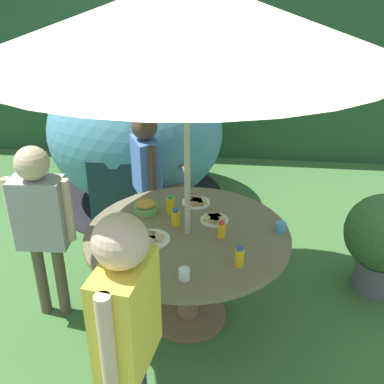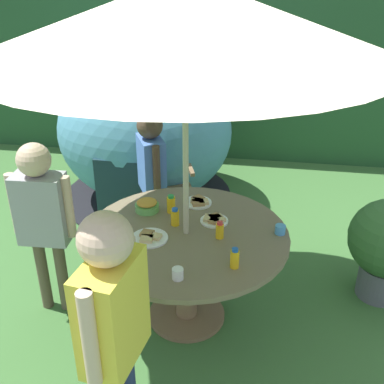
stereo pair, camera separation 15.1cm
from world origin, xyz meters
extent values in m
cube|color=#3D6B33|center=(0.00, 0.00, -0.01)|extent=(10.00, 10.00, 0.02)
cube|color=#234C28|center=(0.00, 3.27, 1.04)|extent=(9.00, 0.70, 2.08)
cylinder|color=brown|center=(0.00, 0.00, 0.01)|extent=(0.54, 0.54, 0.03)
cylinder|color=brown|center=(0.00, 0.00, 0.33)|extent=(0.15, 0.15, 0.67)
cylinder|color=#75664C|center=(0.00, 0.00, 0.68)|extent=(1.33, 1.33, 0.03)
cylinder|color=#B7AD8C|center=(0.00, 0.00, 1.11)|extent=(0.04, 0.04, 2.22)
cone|color=beige|center=(0.00, 0.00, 2.02)|extent=(2.28, 2.28, 0.39)
cylinder|color=brown|center=(-0.51, 0.87, 0.21)|extent=(0.04, 0.04, 0.41)
cylinder|color=brown|center=(-0.12, 1.00, 0.21)|extent=(0.04, 0.04, 0.41)
cylinder|color=brown|center=(-0.65, 1.28, 0.21)|extent=(0.04, 0.04, 0.41)
cylinder|color=brown|center=(-0.26, 1.42, 0.21)|extent=(0.04, 0.04, 0.41)
cube|color=brown|center=(-0.39, 1.14, 0.43)|extent=(0.59, 0.60, 0.04)
cube|color=brown|center=(-0.46, 1.35, 0.73)|extent=(0.44, 0.18, 0.58)
cube|color=brown|center=(-0.58, 1.08, 0.65)|extent=(0.19, 0.46, 0.03)
cube|color=brown|center=(-0.19, 1.21, 0.65)|extent=(0.19, 0.46, 0.03)
ellipsoid|color=teal|center=(-0.73, 1.80, 0.71)|extent=(1.80, 1.66, 1.42)
cylinder|color=black|center=(-0.73, 1.80, 0.01)|extent=(1.84, 1.84, 0.01)
cube|color=#1A313A|center=(-0.76, 1.03, 0.39)|extent=(0.49, 0.05, 0.64)
cylinder|color=#595960|center=(1.38, 0.47, 0.13)|extent=(0.32, 0.32, 0.26)
cylinder|color=#3F3F47|center=(-0.46, 0.91, 0.27)|extent=(0.07, 0.07, 0.55)
cylinder|color=#3F3F47|center=(-0.40, 0.79, 0.27)|extent=(0.07, 0.07, 0.55)
cube|color=#4C72C6|center=(-0.43, 0.85, 0.78)|extent=(0.30, 0.36, 0.46)
cylinder|color=#4C3828|center=(-0.51, 1.01, 0.80)|extent=(0.06, 0.06, 0.41)
cylinder|color=#4C3828|center=(-0.35, 0.69, 0.80)|extent=(0.06, 0.06, 0.41)
sphere|color=#4C3828|center=(-0.43, 0.85, 1.11)|extent=(0.21, 0.21, 0.21)
cylinder|color=brown|center=(-1.02, -0.05, 0.29)|extent=(0.08, 0.08, 0.57)
cylinder|color=brown|center=(-0.88, -0.04, 0.29)|extent=(0.08, 0.08, 0.57)
cube|color=#99999E|center=(-0.95, -0.04, 0.82)|extent=(0.34, 0.20, 0.48)
cylinder|color=#D8B293|center=(-1.14, -0.05, 0.84)|extent=(0.06, 0.06, 0.44)
cylinder|color=#D8B293|center=(-0.77, -0.04, 0.84)|extent=(0.06, 0.06, 0.44)
sphere|color=#D8B293|center=(-0.95, -0.04, 1.17)|extent=(0.22, 0.22, 0.22)
cube|color=yellow|center=(-0.16, -1.02, 0.90)|extent=(0.25, 0.39, 0.53)
cylinder|color=#D8B293|center=(-0.19, -1.22, 0.92)|extent=(0.07, 0.07, 0.48)
cylinder|color=#D8B293|center=(-0.13, -0.82, 0.92)|extent=(0.07, 0.07, 0.48)
sphere|color=#D8B293|center=(-0.16, -1.02, 1.28)|extent=(0.24, 0.24, 0.24)
cylinder|color=#66B259|center=(-0.32, 0.25, 0.72)|extent=(0.17, 0.17, 0.05)
ellipsoid|color=gold|center=(-0.32, 0.25, 0.76)|extent=(0.14, 0.14, 0.04)
cylinder|color=white|center=(0.16, 0.17, 0.70)|extent=(0.19, 0.19, 0.01)
cube|color=tan|center=(0.18, 0.18, 0.72)|extent=(0.12, 0.12, 0.02)
cube|color=#9E7547|center=(0.16, 0.20, 0.72)|extent=(0.10, 0.10, 0.02)
cube|color=tan|center=(0.13, 0.17, 0.72)|extent=(0.09, 0.09, 0.02)
cube|color=#9E7547|center=(0.16, 0.14, 0.72)|extent=(0.08, 0.08, 0.02)
cylinder|color=white|center=(-0.22, -0.11, 0.70)|extent=(0.24, 0.24, 0.01)
cube|color=tan|center=(-0.18, -0.11, 0.72)|extent=(0.07, 0.07, 0.02)
cube|color=#9E7547|center=(-0.24, -0.08, 0.72)|extent=(0.09, 0.09, 0.02)
cube|color=tan|center=(-0.23, -0.14, 0.72)|extent=(0.08, 0.08, 0.02)
cylinder|color=white|center=(0.01, 0.41, 0.70)|extent=(0.20, 0.20, 0.01)
cube|color=tan|center=(0.06, 0.40, 0.72)|extent=(0.08, 0.08, 0.02)
cube|color=#9E7547|center=(0.01, 0.44, 0.72)|extent=(0.10, 0.10, 0.02)
cube|color=tan|center=(0.00, 0.41, 0.72)|extent=(0.07, 0.07, 0.02)
cube|color=#9E7547|center=(0.02, 0.38, 0.72)|extent=(0.11, 0.11, 0.02)
cylinder|color=yellow|center=(-0.09, 0.09, 0.75)|extent=(0.06, 0.06, 0.11)
cylinder|color=blue|center=(-0.09, 0.09, 0.81)|extent=(0.04, 0.04, 0.02)
cylinder|color=yellow|center=(-0.15, 0.25, 0.75)|extent=(0.06, 0.06, 0.11)
cylinder|color=green|center=(-0.15, 0.25, 0.82)|extent=(0.04, 0.04, 0.02)
cylinder|color=yellow|center=(0.34, -0.32, 0.75)|extent=(0.05, 0.05, 0.11)
cylinder|color=blue|center=(0.34, -0.32, 0.82)|extent=(0.04, 0.04, 0.02)
cylinder|color=yellow|center=(0.22, -0.02, 0.75)|extent=(0.05, 0.05, 0.10)
cylinder|color=red|center=(0.22, -0.02, 0.80)|extent=(0.04, 0.04, 0.02)
cylinder|color=white|center=(0.04, -0.48, 0.73)|extent=(0.06, 0.06, 0.07)
cylinder|color=#4C99D8|center=(0.60, 0.09, 0.73)|extent=(0.07, 0.07, 0.06)
camera|label=1|loc=(0.30, -2.58, 2.33)|focal=44.27mm
camera|label=2|loc=(0.45, -2.56, 2.33)|focal=44.27mm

